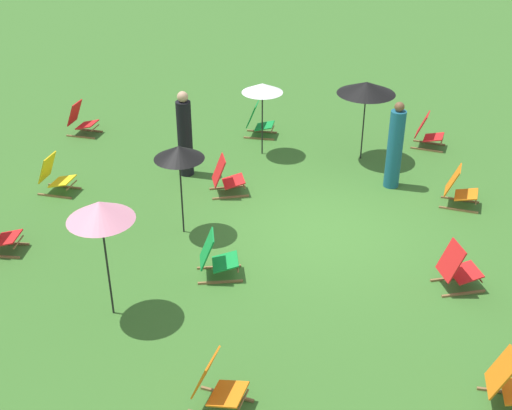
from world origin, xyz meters
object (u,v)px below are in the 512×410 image
at_px(deckchair_9, 459,189).
at_px(deckchair_1, 458,269).
at_px(umbrella_2, 262,88).
at_px(umbrella_3, 366,88).
at_px(deckchair_8, 217,385).
at_px(deckchair_0, 216,257).
at_px(deckchair_2, 81,120).
at_px(person_0, 185,136).
at_px(deckchair_6, 427,132).
at_px(deckchair_7, 226,178).
at_px(deckchair_10, 55,176).
at_px(person_1, 395,148).
at_px(deckchair_5, 509,384).
at_px(umbrella_0, 179,153).
at_px(umbrella_1, 100,211).
at_px(deckchair_4, 258,122).

bearing_deg(deckchair_9, deckchair_1, -176.82).
distance_m(umbrella_2, umbrella_3, 2.28).
distance_m(deckchair_8, umbrella_3, 8.19).
bearing_deg(deckchair_1, umbrella_2, 19.95).
xyz_separation_m(deckchair_0, deckchair_2, (5.77, 4.00, 0.00)).
bearing_deg(person_0, deckchair_1, -119.23).
bearing_deg(deckchair_6, deckchair_2, 105.38).
bearing_deg(deckchair_7, deckchair_8, 170.33).
height_order(deckchair_2, deckchair_10, same).
bearing_deg(deckchair_0, person_1, -53.12).
distance_m(deckchair_5, deckchair_9, 5.38).
relative_size(deckchair_5, deckchair_7, 0.98).
xyz_separation_m(deckchair_6, umbrella_2, (-0.62, 3.88, 1.23)).
height_order(deckchair_6, umbrella_0, umbrella_0).
height_order(umbrella_1, person_0, umbrella_1).
bearing_deg(deckchair_6, deckchair_5, -164.91).
height_order(deckchair_1, deckchair_4, same).
relative_size(umbrella_2, person_0, 0.90).
height_order(deckchair_6, deckchair_7, same).
relative_size(person_0, person_1, 1.01).
height_order(deckchair_2, deckchair_5, same).
height_order(deckchair_1, deckchair_10, same).
relative_size(deckchair_5, deckchair_6, 0.96).
bearing_deg(umbrella_3, deckchair_7, 122.57).
bearing_deg(umbrella_0, deckchair_7, -22.75).
relative_size(deckchair_10, umbrella_3, 0.45).
distance_m(deckchair_4, umbrella_3, 3.00).
bearing_deg(umbrella_1, deckchair_5, -105.60).
distance_m(umbrella_0, person_0, 2.53).
relative_size(deckchair_2, umbrella_3, 0.46).
relative_size(deckchair_6, deckchair_9, 1.01).
height_order(deckchair_9, person_0, person_0).
relative_size(deckchair_4, umbrella_1, 0.42).
height_order(deckchair_10, umbrella_1, umbrella_1).
bearing_deg(umbrella_1, deckchair_8, -134.71).
bearing_deg(deckchair_7, deckchair_10, 78.22).
xyz_separation_m(deckchair_7, person_0, (0.85, 0.96, 0.53)).
height_order(deckchair_7, deckchair_10, same).
bearing_deg(umbrella_1, deckchair_7, -18.96).
height_order(deckchair_0, deckchair_9, same).
height_order(umbrella_2, person_0, person_0).
height_order(deckchair_0, umbrella_3, umbrella_3).
bearing_deg(deckchair_9, umbrella_3, 55.44).
distance_m(deckchair_2, deckchair_8, 9.71).
bearing_deg(deckchair_10, deckchair_2, 16.77).
height_order(deckchair_0, person_1, person_1).
xyz_separation_m(deckchair_4, umbrella_0, (-4.58, 1.14, 1.27)).
xyz_separation_m(deckchair_8, umbrella_3, (7.70, -2.45, 1.33)).
height_order(deckchair_5, deckchair_6, same).
relative_size(deckchair_4, deckchair_8, 0.97).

